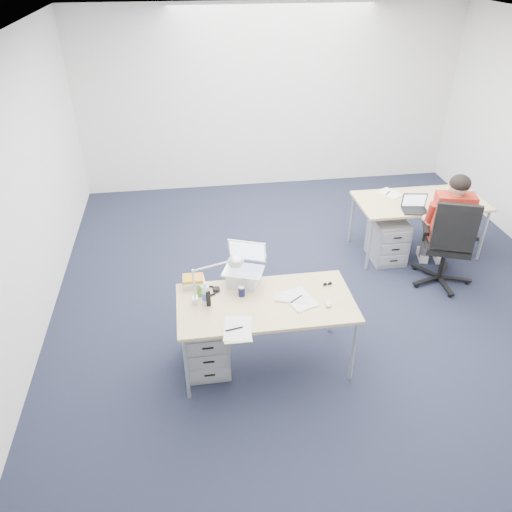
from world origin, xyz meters
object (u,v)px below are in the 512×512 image
Objects in this scene: desk_far at (420,203)px; computer_mouse at (328,304)px; cordless_phone at (208,299)px; office_chair at (444,259)px; sunglasses at (328,284)px; silver_laptop at (243,266)px; can_koozie at (242,291)px; far_cup at (450,188)px; desk_near at (266,306)px; seated_person at (446,225)px; water_bottle at (206,294)px; book_stack at (194,281)px; drawer_pedestal_near at (207,343)px; headphones at (208,290)px; bear_figurine at (201,290)px; wireless_keyboard at (292,299)px; dark_laptop at (416,204)px; drawer_pedestal_far at (388,240)px; desk_lamp at (210,279)px.

desk_far is 17.76× the size of computer_mouse.
cordless_phone reaches higher than computer_mouse.
office_chair is 12.33× the size of sunglasses.
silver_laptop is 3.86× the size of can_koozie.
office_chair is 10.11× the size of far_cup.
desk_near is 1.18× the size of seated_person.
desk_near is at bearing -1.28° from cordless_phone.
water_bottle is 1.09× the size of book_stack.
book_stack is at bearing 150.99° from desk_near.
silver_laptop reaches higher than water_bottle.
headphones is (0.05, 0.19, 0.47)m from drawer_pedestal_near.
drawer_pedestal_near is 0.54m from bear_figurine.
seated_person is 3.01m from headphones.
wireless_keyboard is 2.36m from dark_laptop.
desk_far is 1.40× the size of office_chair.
far_cup is at bearing 43.36° from bear_figurine.
bear_figurine is at bearing -139.69° from silver_laptop.
drawer_pedestal_far is 1.87× the size of dark_laptop.
computer_mouse is at bearing -5.56° from wireless_keyboard.
silver_laptop is at bearing 117.05° from desk_near.
sunglasses is (0.08, 0.30, -0.01)m from computer_mouse.
cordless_phone reaches higher than can_koozie.
desk_lamp is (-1.03, 0.22, 0.22)m from computer_mouse.
drawer_pedestal_near is 2.59× the size of headphones.
drawer_pedestal_far is at bearing 64.81° from wireless_keyboard.
desk_far reaches higher than drawer_pedestal_near.
can_koozie is at bearing -176.32° from wireless_keyboard.
silver_laptop is at bearing -146.19° from seated_person.
office_chair reaches higher than drawer_pedestal_far.
dark_laptop reaches higher than computer_mouse.
drawer_pedestal_near is at bearing -107.46° from headphones.
water_bottle reaches higher than cordless_phone.
desk_far is 7.03× the size of water_bottle.
desk_lamp is (-0.28, -0.04, 0.19)m from can_koozie.
office_chair is at bearing -115.96° from far_cup.
headphones is 0.21m from water_bottle.
wireless_keyboard is 0.66× the size of desk_lamp.
seated_person reaches higher than drawer_pedestal_far.
bear_figurine is at bearing 173.03° from sunglasses.
sunglasses is (0.82, 0.04, -0.04)m from can_koozie.
office_chair is at bearing 31.63° from bear_figurine.
can_koozie is (0.30, -0.10, 0.03)m from headphones.
drawer_pedestal_far is (-0.44, 0.62, -0.05)m from office_chair.
office_chair is 3.02m from cordless_phone.
desk_far is at bearing 33.29° from cordless_phone.
desk_lamp is 1.64× the size of dark_laptop.
desk_lamp is (-1.11, -0.09, 0.23)m from sunglasses.
book_stack is 0.36m from desk_lamp.
seated_person reaches higher than office_chair.
drawer_pedestal_far is at bearing 27.01° from desk_lamp.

